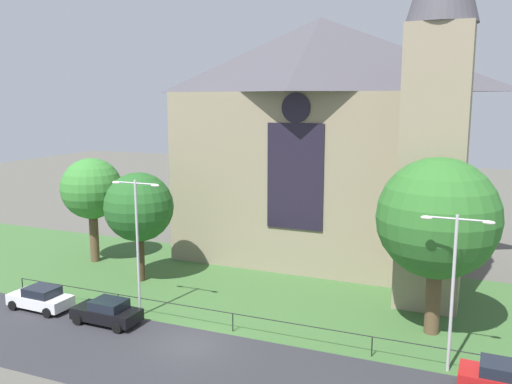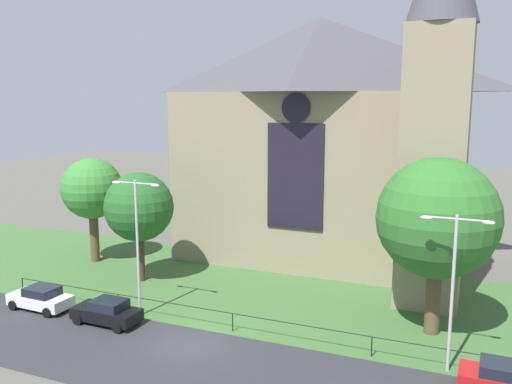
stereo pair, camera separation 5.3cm
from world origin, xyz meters
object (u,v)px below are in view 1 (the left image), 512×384
at_px(parked_car_black, 107,312).
at_px(parked_car_red, 506,379).
at_px(tree_left_near, 139,207).
at_px(church_building, 325,138).
at_px(streetlamp_near, 137,231).
at_px(tree_right_near, 438,219).
at_px(parked_car_white, 41,298).
at_px(streetlamp_far, 454,273).
at_px(tree_left_far, 92,189).

bearing_deg(parked_car_black, parked_car_red, -177.60).
height_order(parked_car_black, parked_car_red, same).
height_order(tree_left_near, parked_car_red, tree_left_near).
height_order(church_building, streetlamp_near, church_building).
bearing_deg(tree_right_near, parked_car_black, -161.14).
xyz_separation_m(parked_car_white, parked_car_red, (27.46, 0.31, 0.00)).
height_order(church_building, streetlamp_far, church_building).
height_order(tree_left_far, tree_left_near, tree_left_far).
bearing_deg(tree_left_far, parked_car_white, -69.55).
distance_m(streetlamp_near, streetlamp_far, 18.35).
xyz_separation_m(parked_car_white, parked_car_black, (5.41, -0.20, 0.00)).
xyz_separation_m(church_building, parked_car_black, (-8.28, -18.45, -9.53)).
bearing_deg(tree_right_near, tree_left_far, 171.87).
height_order(tree_left_near, parked_car_white, tree_left_near).
relative_size(tree_left_far, parked_car_black, 2.05).
distance_m(parked_car_white, parked_car_black, 5.42).
bearing_deg(church_building, streetlamp_near, -113.34).
distance_m(church_building, tree_left_near, 16.20).
bearing_deg(tree_right_near, church_building, 129.29).
xyz_separation_m(tree_right_near, parked_car_red, (3.78, -5.73, -6.07)).
bearing_deg(streetlamp_far, parked_car_black, -174.67).
relative_size(parked_car_white, parked_car_black, 1.01).
xyz_separation_m(church_building, parked_car_red, (13.77, -17.93, -9.53)).
xyz_separation_m(tree_left_far, parked_car_black, (9.12, -10.15, -5.37)).
bearing_deg(church_building, tree_left_near, -135.01).
bearing_deg(parked_car_black, tree_left_near, -69.19).
relative_size(church_building, parked_car_white, 6.11).
height_order(church_building, tree_right_near, church_building).
bearing_deg(tree_left_near, streetlamp_near, -56.24).
relative_size(tree_left_near, parked_car_black, 1.93).
xyz_separation_m(church_building, streetlamp_near, (-7.18, -16.63, -4.81)).
relative_size(parked_car_black, parked_car_red, 1.00).
relative_size(tree_left_near, streetlamp_near, 0.95).
bearing_deg(tree_left_near, church_building, 44.99).
relative_size(streetlamp_far, parked_car_white, 1.88).
bearing_deg(streetlamp_near, tree_left_far, 140.81).
relative_size(tree_left_far, streetlamp_near, 1.01).
height_order(tree_left_far, tree_right_near, tree_right_near).
relative_size(streetlamp_far, parked_car_red, 1.89).
bearing_deg(tree_right_near, parked_car_white, -165.70).
xyz_separation_m(tree_right_near, parked_car_black, (-18.27, -6.24, -6.07)).
relative_size(parked_car_white, parked_car_red, 1.00).
relative_size(tree_left_far, parked_car_white, 2.04).
relative_size(church_building, streetlamp_near, 3.01).
height_order(streetlamp_far, parked_car_red, streetlamp_far).
bearing_deg(tree_left_near, parked_car_black, -70.25).
bearing_deg(church_building, tree_left_far, -154.51).
bearing_deg(tree_left_near, tree_right_near, -3.40).
distance_m(tree_left_near, tree_right_near, 21.03).
height_order(streetlamp_far, parked_car_black, streetlamp_far).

